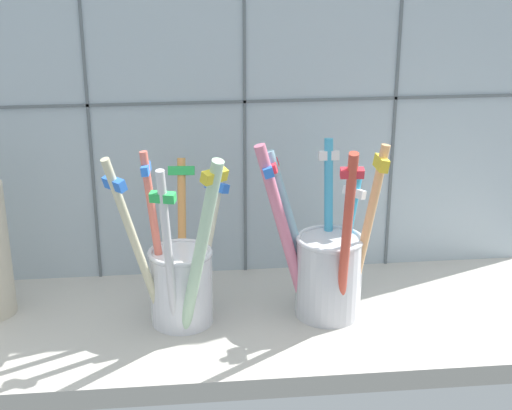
{
  "coord_description": "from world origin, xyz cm",
  "views": [
    {
      "loc": [
        -7.14,
        -67.89,
        39.61
      ],
      "look_at": [
        0.0,
        -0.31,
        13.97
      ],
      "focal_mm": 54.76,
      "sensor_mm": 36.0,
      "label": 1
    }
  ],
  "objects": [
    {
      "name": "counter_slab",
      "position": [
        0.0,
        0.0,
        1.0
      ],
      "size": [
        64.0,
        22.0,
        2.0
      ],
      "primitive_type": "cube",
      "color": "#BCB7AD",
      "rests_on": "ground"
    },
    {
      "name": "tile_wall_back",
      "position": [
        -0.0,
        12.0,
        22.5
      ],
      "size": [
        64.0,
        2.2,
        45.0
      ],
      "color": "#B2C1CC",
      "rests_on": "ground"
    },
    {
      "name": "toothbrush_cup_left",
      "position": [
        -7.19,
        -0.54,
        7.21
      ],
      "size": [
        11.54,
        13.84,
        18.56
      ],
      "color": "white",
      "rests_on": "counter_slab"
    },
    {
      "name": "toothbrush_cup_right",
      "position": [
        7.03,
        -0.3,
        7.4
      ],
      "size": [
        12.48,
        11.34,
        18.8
      ],
      "color": "silver",
      "rests_on": "counter_slab"
    }
  ]
}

